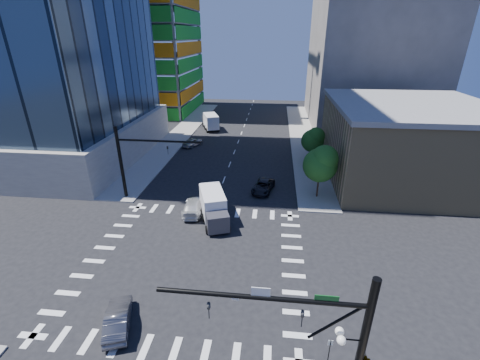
# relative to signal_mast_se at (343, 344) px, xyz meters

# --- Properties ---
(ground) EXTENTS (160.00, 160.00, 0.00)m
(ground) POSITION_rel_signal_mast_se_xyz_m (-10.60, 11.50, -5.01)
(ground) COLOR black
(ground) RESTS_ON ground
(road_markings) EXTENTS (20.00, 20.00, 0.01)m
(road_markings) POSITION_rel_signal_mast_se_xyz_m (-10.60, 11.50, -5.00)
(road_markings) COLOR silver
(road_markings) RESTS_ON ground
(sidewalk_ne) EXTENTS (5.00, 60.00, 0.15)m
(sidewalk_ne) POSITION_rel_signal_mast_se_xyz_m (1.90, 51.50, -4.93)
(sidewalk_ne) COLOR gray
(sidewalk_ne) RESTS_ON ground
(sidewalk_nw) EXTENTS (5.00, 60.00, 0.15)m
(sidewalk_nw) POSITION_rel_signal_mast_se_xyz_m (-23.10, 51.50, -4.93)
(sidewalk_nw) COLOR gray
(sidewalk_nw) RESTS_ON ground
(construction_building) EXTENTS (25.16, 34.50, 70.60)m
(construction_building) POSITION_rel_signal_mast_se_xyz_m (-38.02, 73.43, 19.60)
(construction_building) COLOR slate
(construction_building) RESTS_ON ground
(commercial_building) EXTENTS (20.50, 22.50, 10.60)m
(commercial_building) POSITION_rel_signal_mast_se_xyz_m (14.40, 33.50, 0.31)
(commercial_building) COLOR #9F8A5C
(commercial_building) RESTS_ON ground
(bg_building_ne) EXTENTS (24.00, 30.00, 28.00)m
(bg_building_ne) POSITION_rel_signal_mast_se_xyz_m (16.40, 66.50, 8.99)
(bg_building_ne) COLOR #66605C
(bg_building_ne) RESTS_ON ground
(signal_mast_se) EXTENTS (10.51, 2.48, 9.00)m
(signal_mast_se) POSITION_rel_signal_mast_se_xyz_m (0.00, 0.00, 0.00)
(signal_mast_se) COLOR black
(signal_mast_se) RESTS_ON sidewalk_se
(signal_mast_nw) EXTENTS (10.20, 0.40, 9.00)m
(signal_mast_nw) POSITION_rel_signal_mast_se_xyz_m (-20.60, 23.00, 0.49)
(signal_mast_nw) COLOR black
(signal_mast_nw) RESTS_ON sidewalk_nw
(tree_south) EXTENTS (4.16, 4.16, 6.82)m
(tree_south) POSITION_rel_signal_mast_se_xyz_m (2.03, 25.40, -0.32)
(tree_south) COLOR #382316
(tree_south) RESTS_ON sidewalk_ne
(tree_north) EXTENTS (3.54, 3.52, 5.78)m
(tree_north) POSITION_rel_signal_mast_se_xyz_m (2.33, 37.40, -1.02)
(tree_north) COLOR #382316
(tree_north) RESTS_ON sidewalk_ne
(no_parking_sign) EXTENTS (0.30, 0.06, 2.20)m
(no_parking_sign) POSITION_rel_signal_mast_se_xyz_m (0.10, 2.50, -3.63)
(no_parking_sign) COLOR black
(no_parking_sign) RESTS_ON ground
(car_nb_far) EXTENTS (3.23, 5.27, 1.36)m
(car_nb_far) POSITION_rel_signal_mast_se_xyz_m (-4.91, 26.57, -4.33)
(car_nb_far) COLOR black
(car_nb_far) RESTS_ON ground
(car_sb_near) EXTENTS (2.57, 5.40, 1.52)m
(car_sb_near) POSITION_rel_signal_mast_se_xyz_m (-12.69, 20.19, -4.25)
(car_sb_near) COLOR silver
(car_sb_near) RESTS_ON ground
(car_sb_mid) EXTENTS (3.42, 4.77, 1.51)m
(car_sb_mid) POSITION_rel_signal_mast_se_xyz_m (-18.67, 43.87, -4.25)
(car_sb_mid) COLOR #9FA1A6
(car_sb_mid) RESTS_ON ground
(car_sb_cross) EXTENTS (2.89, 4.67, 1.45)m
(car_sb_cross) POSITION_rel_signal_mast_se_xyz_m (-14.07, 3.93, -4.28)
(car_sb_cross) COLOR #55545A
(car_sb_cross) RESTS_ON ground
(box_truck_near) EXTENTS (4.41, 6.51, 3.15)m
(box_truck_near) POSITION_rel_signal_mast_se_xyz_m (-9.93, 18.53, -3.62)
(box_truck_near) COLOR black
(box_truck_near) RESTS_ON ground
(box_truck_far) EXTENTS (4.88, 6.97, 3.36)m
(box_truck_far) POSITION_rel_signal_mast_se_xyz_m (-17.70, 56.07, -3.52)
(box_truck_far) COLOR black
(box_truck_far) RESTS_ON ground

